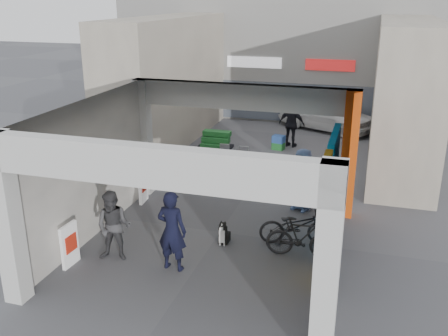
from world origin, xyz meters
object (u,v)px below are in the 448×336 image
(bicycle_front, at_px, (296,226))
(bicycle_rear, at_px, (302,237))
(man_back_turned, at_px, (114,226))
(cafe_set, at_px, (225,162))
(man_crates, at_px, (292,124))
(produce_stand, at_px, (216,145))
(border_collie, at_px, (223,234))
(man_with_dog, at_px, (172,231))
(man_elderly, at_px, (302,180))
(white_van, at_px, (327,114))

(bicycle_front, height_order, bicycle_rear, bicycle_rear)
(man_back_turned, bearing_deg, bicycle_rear, 9.49)
(cafe_set, bearing_deg, man_crates, 63.68)
(produce_stand, height_order, border_collie, produce_stand)
(produce_stand, bearing_deg, border_collie, -77.80)
(cafe_set, relative_size, produce_stand, 1.05)
(man_with_dog, bearing_deg, bicycle_rear, -148.62)
(man_back_turned, xyz_separation_m, man_elderly, (3.68, 4.08, 0.06))
(produce_stand, bearing_deg, man_elderly, -54.90)
(man_back_turned, distance_m, white_van, 13.71)
(cafe_set, distance_m, bicycle_rear, 6.34)
(produce_stand, relative_size, man_with_dog, 0.69)
(cafe_set, relative_size, man_crates, 0.71)
(border_collie, distance_m, man_crates, 8.74)
(border_collie, bearing_deg, cafe_set, 106.36)
(man_with_dog, height_order, white_van, man_with_dog)
(man_with_dog, height_order, man_elderly, man_with_dog)
(border_collie, height_order, bicycle_front, bicycle_front)
(bicycle_front, distance_m, white_van, 11.29)
(cafe_set, height_order, man_back_turned, man_back_turned)
(man_back_turned, relative_size, man_elderly, 0.93)
(man_crates, distance_m, bicycle_front, 8.32)
(man_with_dog, relative_size, bicycle_front, 1.05)
(cafe_set, xyz_separation_m, border_collie, (1.50, -5.23, -0.03))
(border_collie, bearing_deg, produce_stand, 109.35)
(border_collie, bearing_deg, man_with_dog, -116.64)
(man_elderly, height_order, white_van, man_elderly)
(man_with_dog, distance_m, man_elderly, 4.67)
(produce_stand, height_order, white_van, white_van)
(border_collie, bearing_deg, man_elderly, 60.43)
(border_collie, xyz_separation_m, man_crates, (0.22, 8.71, 0.68))
(produce_stand, height_order, bicycle_front, bicycle_front)
(bicycle_front, relative_size, bicycle_rear, 1.08)
(man_back_turned, height_order, bicycle_rear, man_back_turned)
(man_with_dog, xyz_separation_m, man_back_turned, (-1.42, 0.00, -0.10))
(man_elderly, distance_m, bicycle_front, 2.15)
(man_back_turned, xyz_separation_m, bicycle_front, (3.85, 1.98, -0.37))
(man_elderly, bearing_deg, border_collie, -98.48)
(man_crates, distance_m, bicycle_rear, 8.99)
(cafe_set, relative_size, bicycle_front, 0.75)
(man_back_turned, bearing_deg, cafe_set, 75.60)
(man_back_turned, bearing_deg, man_elderly, 39.24)
(bicycle_front, bearing_deg, man_elderly, -11.55)
(cafe_set, distance_m, bicycle_front, 5.68)
(man_back_turned, bearing_deg, bicycle_front, 18.49)
(cafe_set, relative_size, bicycle_rear, 0.81)
(man_with_dog, height_order, bicycle_rear, man_with_dog)
(man_crates, xyz_separation_m, bicycle_front, (1.46, -8.18, -0.47))
(cafe_set, bearing_deg, produce_stand, 117.09)
(man_elderly, relative_size, bicycle_rear, 1.09)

